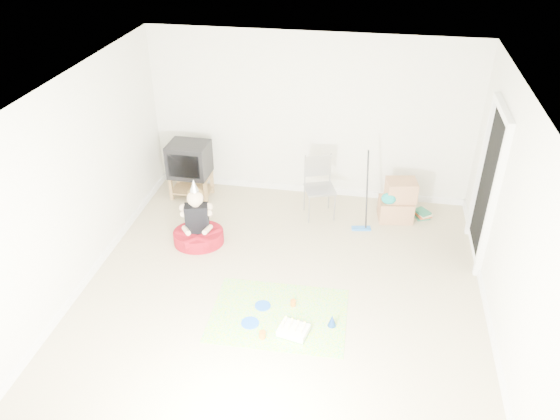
% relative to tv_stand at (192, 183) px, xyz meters
% --- Properties ---
extents(ground, '(5.00, 5.00, 0.00)m').
position_rel_tv_stand_xyz_m(ground, '(1.84, -2.02, -0.24)').
color(ground, '#BFAF89').
rests_on(ground, ground).
extents(doorway_recess, '(0.02, 0.90, 2.05)m').
position_rel_tv_stand_xyz_m(doorway_recess, '(4.32, -0.82, 0.78)').
color(doorway_recess, black).
rests_on(doorway_recess, ground).
extents(tv_stand, '(0.64, 0.41, 0.40)m').
position_rel_tv_stand_xyz_m(tv_stand, '(0.00, 0.00, 0.00)').
color(tv_stand, olive).
rests_on(tv_stand, ground).
extents(crt_tv, '(0.63, 0.53, 0.53)m').
position_rel_tv_stand_xyz_m(crt_tv, '(0.00, 0.00, 0.42)').
color(crt_tv, black).
rests_on(crt_tv, tv_stand).
extents(folding_chair, '(0.54, 0.53, 0.95)m').
position_rel_tv_stand_xyz_m(folding_chair, '(2.09, -0.23, 0.22)').
color(folding_chair, gray).
rests_on(folding_chair, ground).
extents(cardboard_boxes, '(0.56, 0.47, 0.64)m').
position_rel_tv_stand_xyz_m(cardboard_boxes, '(3.26, -0.11, 0.07)').
color(cardboard_boxes, '#AB7953').
rests_on(cardboard_boxes, ground).
extents(floor_mop, '(0.29, 0.38, 1.13)m').
position_rel_tv_stand_xyz_m(floor_mop, '(2.76, -0.50, 0.02)').
color(floor_mop, blue).
rests_on(floor_mop, ground).
extents(book_pile, '(0.29, 0.32, 0.12)m').
position_rel_tv_stand_xyz_m(book_pile, '(3.65, 0.02, -0.19)').
color(book_pile, '#25704F').
rests_on(book_pile, ground).
extents(seated_woman, '(0.86, 0.86, 1.02)m').
position_rel_tv_stand_xyz_m(seated_woman, '(0.50, -1.25, -0.02)').
color(seated_woman, maroon).
rests_on(seated_woman, ground).
extents(party_mat, '(1.63, 1.20, 0.01)m').
position_rel_tv_stand_xyz_m(party_mat, '(1.88, -2.53, -0.24)').
color(party_mat, '#FE3597').
rests_on(party_mat, ground).
extents(birthday_cake, '(0.37, 0.32, 0.15)m').
position_rel_tv_stand_xyz_m(birthday_cake, '(2.10, -2.81, -0.20)').
color(birthday_cake, white).
rests_on(birthday_cake, party_mat).
extents(blue_plate_near, '(0.21, 0.21, 0.01)m').
position_rel_tv_stand_xyz_m(blue_plate_near, '(1.66, -2.42, -0.23)').
color(blue_plate_near, blue).
rests_on(blue_plate_near, party_mat).
extents(blue_plate_far, '(0.22, 0.22, 0.01)m').
position_rel_tv_stand_xyz_m(blue_plate_far, '(1.58, -2.74, -0.23)').
color(blue_plate_far, blue).
rests_on(blue_plate_far, party_mat).
extents(orange_cup_near, '(0.07, 0.07, 0.08)m').
position_rel_tv_stand_xyz_m(orange_cup_near, '(2.03, -2.34, -0.20)').
color(orange_cup_near, '#CC6916').
rests_on(orange_cup_near, party_mat).
extents(orange_cup_far, '(0.09, 0.09, 0.09)m').
position_rel_tv_stand_xyz_m(orange_cup_far, '(1.77, -2.94, -0.19)').
color(orange_cup_far, '#CC6916').
rests_on(orange_cup_far, party_mat).
extents(blue_party_hat, '(0.13, 0.13, 0.15)m').
position_rel_tv_stand_xyz_m(blue_party_hat, '(2.52, -2.60, -0.16)').
color(blue_party_hat, '#163D9E').
rests_on(blue_party_hat, party_mat).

